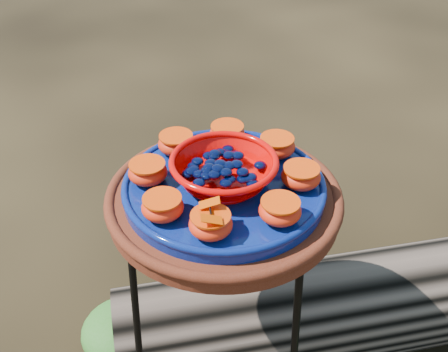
% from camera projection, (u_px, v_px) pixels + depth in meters
% --- Properties ---
extents(plant_stand, '(0.44, 0.44, 0.70)m').
position_uv_depth(plant_stand, '(224.00, 321.00, 1.35)').
color(plant_stand, black).
rests_on(plant_stand, ground).
extents(terracotta_saucer, '(0.46, 0.46, 0.04)m').
position_uv_depth(terracotta_saucer, '(224.00, 201.00, 1.13)').
color(terracotta_saucer, '#471506').
rests_on(terracotta_saucer, plant_stand).
extents(cobalt_plate, '(0.40, 0.40, 0.03)m').
position_uv_depth(cobalt_plate, '(224.00, 189.00, 1.11)').
color(cobalt_plate, '#061248').
rests_on(cobalt_plate, terracotta_saucer).
extents(red_bowl, '(0.20, 0.20, 0.06)m').
position_uv_depth(red_bowl, '(224.00, 172.00, 1.09)').
color(red_bowl, '#D30502').
rests_on(red_bowl, cobalt_plate).
extents(glass_gems, '(0.15, 0.15, 0.03)m').
position_uv_depth(glass_gems, '(224.00, 154.00, 1.06)').
color(glass_gems, black).
rests_on(glass_gems, red_bowl).
extents(orange_half_0, '(0.08, 0.08, 0.04)m').
position_uv_depth(orange_half_0, '(211.00, 224.00, 0.97)').
color(orange_half_0, red).
rests_on(orange_half_0, cobalt_plate).
extents(orange_half_1, '(0.08, 0.08, 0.04)m').
position_uv_depth(orange_half_1, '(280.00, 211.00, 1.00)').
color(orange_half_1, red).
rests_on(orange_half_1, cobalt_plate).
extents(orange_half_2, '(0.08, 0.08, 0.04)m').
position_uv_depth(orange_half_2, '(301.00, 177.00, 1.09)').
color(orange_half_2, red).
rests_on(orange_half_2, cobalt_plate).
extents(orange_half_3, '(0.08, 0.08, 0.04)m').
position_uv_depth(orange_half_3, '(277.00, 146.00, 1.17)').
color(orange_half_3, red).
rests_on(orange_half_3, cobalt_plate).
extents(orange_half_4, '(0.08, 0.08, 0.04)m').
position_uv_depth(orange_half_4, '(227.00, 134.00, 1.21)').
color(orange_half_4, red).
rests_on(orange_half_4, cobalt_plate).
extents(orange_half_5, '(0.08, 0.08, 0.04)m').
position_uv_depth(orange_half_5, '(176.00, 144.00, 1.18)').
color(orange_half_5, red).
rests_on(orange_half_5, cobalt_plate).
extents(orange_half_6, '(0.08, 0.08, 0.04)m').
position_uv_depth(orange_half_6, '(148.00, 172.00, 1.10)').
color(orange_half_6, red).
rests_on(orange_half_6, cobalt_plate).
extents(orange_half_7, '(0.08, 0.08, 0.04)m').
position_uv_depth(orange_half_7, '(163.00, 207.00, 1.01)').
color(orange_half_7, red).
rests_on(orange_half_7, cobalt_plate).
extents(butterfly, '(0.09, 0.07, 0.01)m').
position_uv_depth(butterfly, '(210.00, 212.00, 0.96)').
color(butterfly, '#D13E00').
rests_on(butterfly, orange_half_0).
extents(driftwood_log, '(1.67, 1.09, 0.31)m').
position_uv_depth(driftwood_log, '(397.00, 298.00, 1.66)').
color(driftwood_log, black).
rests_on(driftwood_log, ground).
extents(foliage_left, '(0.25, 0.25, 0.13)m').
position_uv_depth(foliage_left, '(124.00, 330.00, 1.68)').
color(foliage_left, '#256119').
rests_on(foliage_left, ground).
extents(foliage_back, '(0.28, 0.28, 0.14)m').
position_uv_depth(foliage_back, '(196.00, 261.00, 1.90)').
color(foliage_back, '#256119').
rests_on(foliage_back, ground).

